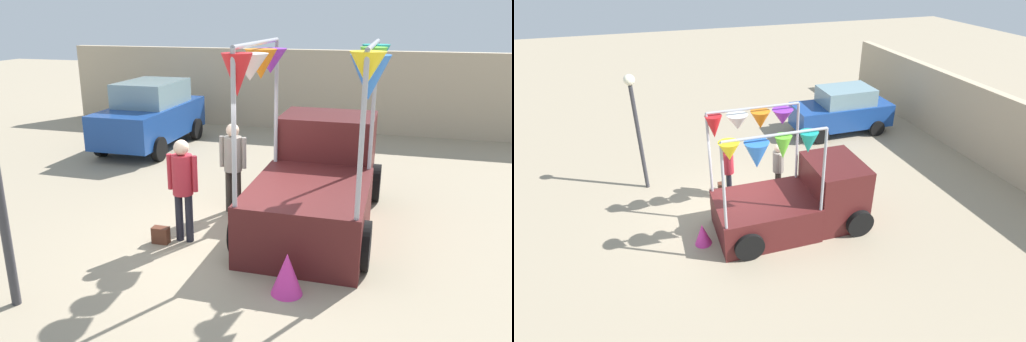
# 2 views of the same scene
# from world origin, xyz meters

# --- Properties ---
(ground_plane) EXTENTS (60.00, 60.00, 0.00)m
(ground_plane) POSITION_xyz_m (0.00, 0.00, 0.00)
(ground_plane) COLOR gray
(vendor_truck) EXTENTS (2.50, 4.11, 3.28)m
(vendor_truck) POSITION_xyz_m (1.11, 1.40, 0.94)
(vendor_truck) COLOR #4C1919
(vendor_truck) RESTS_ON ground
(parked_car) EXTENTS (1.88, 4.00, 1.88)m
(parked_car) POSITION_xyz_m (-4.36, 5.47, 0.94)
(parked_car) COLOR navy
(parked_car) RESTS_ON ground
(person_customer) EXTENTS (0.53, 0.34, 1.75)m
(person_customer) POSITION_xyz_m (-0.89, -0.10, 1.06)
(person_customer) COLOR black
(person_customer) RESTS_ON ground
(person_vendor) EXTENTS (0.53, 0.34, 1.74)m
(person_vendor) POSITION_xyz_m (-0.51, 1.36, 1.06)
(person_vendor) COLOR #2D2823
(person_vendor) RESTS_ON ground
(handbag) EXTENTS (0.28, 0.16, 0.28)m
(handbag) POSITION_xyz_m (-1.24, -0.30, 0.14)
(handbag) COLOR #592D1E
(handbag) RESTS_ON ground
(street_lamp) EXTENTS (0.32, 0.32, 3.70)m
(street_lamp) POSITION_xyz_m (-2.24, -2.52, 2.43)
(street_lamp) COLOR #333338
(street_lamp) RESTS_ON ground
(brick_boundary_wall) EXTENTS (18.00, 0.36, 2.60)m
(brick_boundary_wall) POSITION_xyz_m (0.00, 9.03, 1.30)
(brick_boundary_wall) COLOR tan
(brick_boundary_wall) RESTS_ON ground
(folded_kite_bundle_magenta) EXTENTS (0.62, 0.62, 0.60)m
(folded_kite_bundle_magenta) POSITION_xyz_m (1.14, -1.28, 0.30)
(folded_kite_bundle_magenta) COLOR #D83399
(folded_kite_bundle_magenta) RESTS_ON ground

